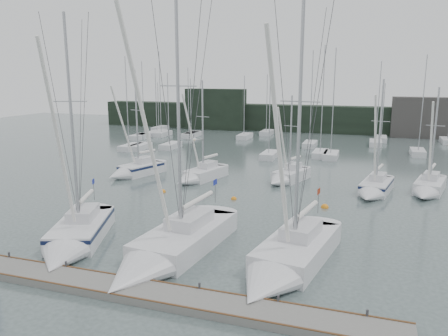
{
  "coord_description": "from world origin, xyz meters",
  "views": [
    {
      "loc": [
        9.56,
        -22.69,
        10.91
      ],
      "look_at": [
        0.26,
        5.0,
        4.6
      ],
      "focal_mm": 35.0,
      "sensor_mm": 36.0,
      "label": 1
    }
  ],
  "objects_px": {
    "sailboat_near_center": "(164,253)",
    "sailboat_mid_a": "(133,171)",
    "sailboat_mid_d": "(374,189)",
    "sailboat_mid_b": "(198,176)",
    "sailboat_mid_e": "(428,189)",
    "sailboat_near_left": "(74,239)",
    "buoy_b": "(325,208)",
    "buoy_c": "(163,192)",
    "buoy_a": "(234,199)",
    "sailboat_near_right": "(284,264)",
    "sailboat_mid_c": "(286,177)"
  },
  "relations": [
    {
      "from": "sailboat_near_left",
      "to": "sailboat_near_center",
      "type": "xyz_separation_m",
      "value": [
        6.41,
        -0.11,
        -0.0
      ]
    },
    {
      "from": "buoy_c",
      "to": "sailboat_mid_e",
      "type": "bearing_deg",
      "value": 16.65
    },
    {
      "from": "sailboat_near_center",
      "to": "sailboat_mid_a",
      "type": "xyz_separation_m",
      "value": [
        -13.13,
        19.09,
        -0.01
      ]
    },
    {
      "from": "sailboat_mid_d",
      "to": "sailboat_mid_b",
      "type": "bearing_deg",
      "value": -168.61
    },
    {
      "from": "sailboat_near_left",
      "to": "sailboat_near_center",
      "type": "distance_m",
      "value": 6.41
    },
    {
      "from": "sailboat_near_left",
      "to": "sailboat_mid_e",
      "type": "bearing_deg",
      "value": 22.39
    },
    {
      "from": "buoy_b",
      "to": "sailboat_mid_e",
      "type": "bearing_deg",
      "value": 39.83
    },
    {
      "from": "sailboat_mid_a",
      "to": "sailboat_mid_e",
      "type": "xyz_separation_m",
      "value": [
        29.57,
        2.1,
        -0.08
      ]
    },
    {
      "from": "sailboat_near_left",
      "to": "sailboat_mid_c",
      "type": "height_order",
      "value": "sailboat_near_left"
    },
    {
      "from": "sailboat_near_center",
      "to": "sailboat_mid_d",
      "type": "distance_m",
      "value": 22.68
    },
    {
      "from": "sailboat_near_center",
      "to": "buoy_c",
      "type": "xyz_separation_m",
      "value": [
        -7.11,
        14.15,
        -0.61
      ]
    },
    {
      "from": "sailboat_mid_d",
      "to": "buoy_c",
      "type": "xyz_separation_m",
      "value": [
        -18.83,
        -5.26,
        -0.54
      ]
    },
    {
      "from": "sailboat_mid_e",
      "to": "buoy_b",
      "type": "xyz_separation_m",
      "value": [
        -8.55,
        -7.13,
        -0.52
      ]
    },
    {
      "from": "sailboat_mid_e",
      "to": "buoy_b",
      "type": "relative_size",
      "value": 16.23
    },
    {
      "from": "buoy_a",
      "to": "buoy_b",
      "type": "distance_m",
      "value": 7.94
    },
    {
      "from": "sailboat_mid_a",
      "to": "sailboat_mid_d",
      "type": "xyz_separation_m",
      "value": [
        24.85,
        0.32,
        -0.06
      ]
    },
    {
      "from": "sailboat_mid_e",
      "to": "buoy_b",
      "type": "bearing_deg",
      "value": -126.45
    },
    {
      "from": "sailboat_mid_b",
      "to": "buoy_b",
      "type": "distance_m",
      "value": 14.48
    },
    {
      "from": "sailboat_near_center",
      "to": "sailboat_mid_e",
      "type": "bearing_deg",
      "value": 58.02
    },
    {
      "from": "buoy_c",
      "to": "sailboat_near_center",
      "type": "bearing_deg",
      "value": -63.32
    },
    {
      "from": "sailboat_mid_a",
      "to": "sailboat_mid_c",
      "type": "relative_size",
      "value": 1.24
    },
    {
      "from": "sailboat_mid_e",
      "to": "buoy_a",
      "type": "relative_size",
      "value": 20.59
    },
    {
      "from": "sailboat_mid_a",
      "to": "buoy_a",
      "type": "xyz_separation_m",
      "value": [
        13.08,
        -5.08,
        -0.6
      ]
    },
    {
      "from": "sailboat_mid_b",
      "to": "buoy_a",
      "type": "xyz_separation_m",
      "value": [
        5.57,
        -5.22,
        -0.53
      ]
    },
    {
      "from": "sailboat_mid_c",
      "to": "buoy_a",
      "type": "relative_size",
      "value": 18.68
    },
    {
      "from": "sailboat_near_center",
      "to": "buoy_b",
      "type": "height_order",
      "value": "sailboat_near_center"
    },
    {
      "from": "sailboat_mid_a",
      "to": "sailboat_mid_c",
      "type": "bearing_deg",
      "value": 26.61
    },
    {
      "from": "sailboat_mid_e",
      "to": "sailboat_mid_d",
      "type": "bearing_deg",
      "value": -145.58
    },
    {
      "from": "sailboat_near_left",
      "to": "sailboat_near_right",
      "type": "distance_m",
      "value": 13.41
    },
    {
      "from": "buoy_b",
      "to": "sailboat_mid_b",
      "type": "bearing_deg",
      "value": 159.04
    },
    {
      "from": "buoy_c",
      "to": "buoy_a",
      "type": "bearing_deg",
      "value": -1.09
    },
    {
      "from": "sailboat_near_left",
      "to": "sailboat_mid_e",
      "type": "distance_m",
      "value": 31.09
    },
    {
      "from": "sailboat_mid_b",
      "to": "sailboat_mid_a",
      "type": "bearing_deg",
      "value": -163.6
    },
    {
      "from": "sailboat_mid_b",
      "to": "sailboat_near_right",
      "type": "bearing_deg",
      "value": -40.38
    },
    {
      "from": "sailboat_near_right",
      "to": "buoy_c",
      "type": "bearing_deg",
      "value": 146.47
    },
    {
      "from": "buoy_a",
      "to": "sailboat_mid_e",
      "type": "bearing_deg",
      "value": 23.52
    },
    {
      "from": "sailboat_mid_b",
      "to": "sailboat_mid_e",
      "type": "relative_size",
      "value": 1.05
    },
    {
      "from": "sailboat_near_right",
      "to": "sailboat_near_left",
      "type": "bearing_deg",
      "value": -167.2
    },
    {
      "from": "sailboat_mid_a",
      "to": "sailboat_mid_d",
      "type": "distance_m",
      "value": 24.85
    },
    {
      "from": "sailboat_near_center",
      "to": "sailboat_near_right",
      "type": "height_order",
      "value": "sailboat_near_center"
    },
    {
      "from": "sailboat_near_left",
      "to": "buoy_b",
      "type": "height_order",
      "value": "sailboat_near_left"
    },
    {
      "from": "sailboat_mid_a",
      "to": "sailboat_mid_b",
      "type": "bearing_deg",
      "value": 19.11
    },
    {
      "from": "sailboat_mid_b",
      "to": "buoy_c",
      "type": "relative_size",
      "value": 19.25
    },
    {
      "from": "sailboat_near_right",
      "to": "buoy_c",
      "type": "relative_size",
      "value": 27.94
    },
    {
      "from": "sailboat_near_left",
      "to": "buoy_b",
      "type": "xyz_separation_m",
      "value": [
        14.3,
        13.95,
        -0.62
      ]
    },
    {
      "from": "sailboat_mid_a",
      "to": "buoy_a",
      "type": "distance_m",
      "value": 14.04
    },
    {
      "from": "sailboat_near_center",
      "to": "buoy_a",
      "type": "bearing_deg",
      "value": 96.03
    },
    {
      "from": "sailboat_mid_c",
      "to": "buoy_a",
      "type": "height_order",
      "value": "sailboat_mid_c"
    },
    {
      "from": "sailboat_mid_c",
      "to": "buoy_a",
      "type": "bearing_deg",
      "value": -95.15
    },
    {
      "from": "sailboat_mid_a",
      "to": "sailboat_near_center",
      "type": "bearing_deg",
      "value": -37.47
    }
  ]
}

